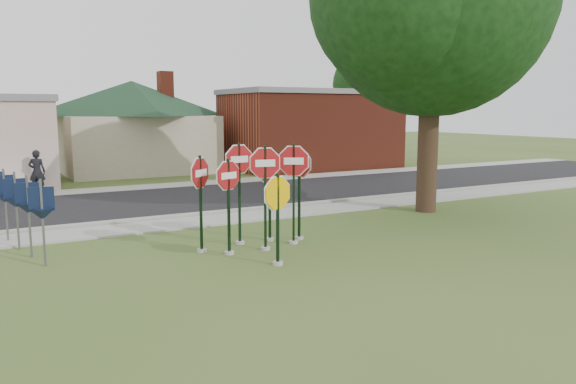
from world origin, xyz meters
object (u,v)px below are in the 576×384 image
stop_sign_left (228,194)px  pedestrian (37,172)px  stop_sign_center (265,182)px  stop_sign_yellow (278,208)px

stop_sign_left → pedestrian: size_ratio=1.34×
stop_sign_center → stop_sign_left: 1.01m
pedestrian → stop_sign_left: bearing=125.4°
stop_sign_left → pedestrian: stop_sign_left is taller
stop_sign_center → pedestrian: stop_sign_center is taller
stop_sign_center → pedestrian: 13.71m
stop_sign_center → stop_sign_yellow: 1.50m
stop_sign_left → pedestrian: bearing=103.2°
pedestrian → stop_sign_yellow: bearing=126.3°
stop_sign_center → stop_sign_yellow: size_ratio=1.25×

